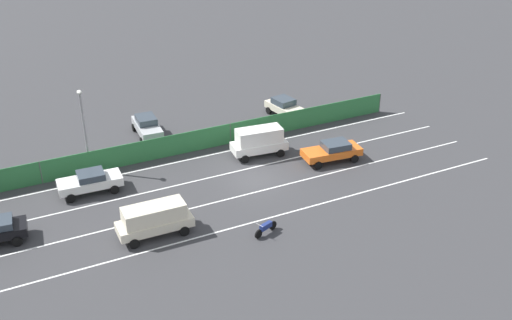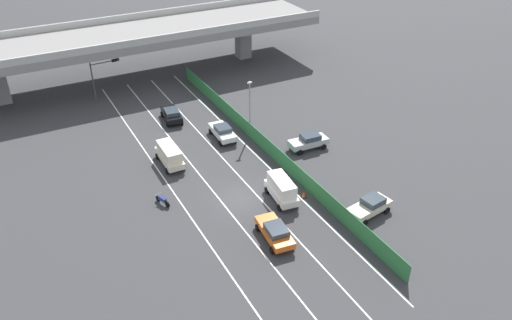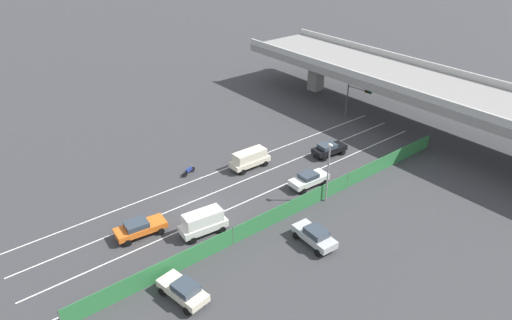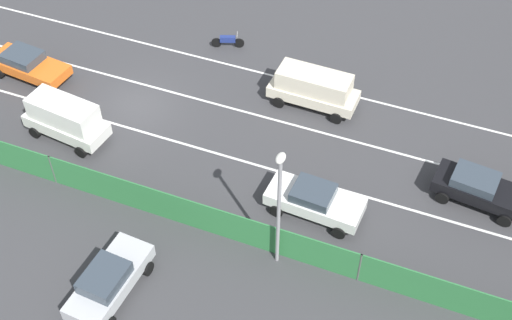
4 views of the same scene
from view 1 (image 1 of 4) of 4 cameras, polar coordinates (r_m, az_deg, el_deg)
name	(u,v)px [view 1 (image 1 of 4)]	position (r m, az deg, el deg)	size (l,w,h in m)	color
ground_plane	(255,179)	(45.26, -0.13, -1.81)	(300.00, 300.00, 0.00)	#38383A
lane_line_left_edge	(196,238)	(39.03, -5.58, -7.24)	(0.14, 49.27, 0.01)	silver
lane_line_mid_left	(178,212)	(41.74, -7.30, -4.81)	(0.14, 49.27, 0.01)	silver
lane_line_mid_right	(162,189)	(44.55, -8.80, -2.68)	(0.14, 49.27, 0.01)	silver
lane_line_right_edge	(147,169)	(47.44, -10.11, -0.80)	(0.14, 49.27, 0.01)	silver
green_fence	(142,152)	(48.11, -10.64, 0.76)	(0.10, 45.37, 1.79)	#2D753D
car_van_cream	(154,218)	(39.03, -9.46, -5.40)	(2.07, 4.80, 2.11)	beige
car_sedan_white	(90,181)	(44.81, -15.22, -1.92)	(2.17, 4.53, 1.57)	white
car_taxi_orange	(333,151)	(47.89, 7.16, 0.87)	(2.41, 4.76, 1.55)	orange
car_van_white	(259,141)	(48.18, 0.30, 1.83)	(2.33, 4.54, 2.29)	silver
motorcycle	(266,228)	(38.99, 0.92, -6.33)	(0.86, 1.87, 0.93)	black
parked_sedan_cream	(286,107)	(55.52, 2.77, 4.96)	(4.54, 2.55, 1.64)	beige
parked_wagon_silver	(147,126)	(52.45, -10.14, 3.18)	(4.41, 2.15, 1.69)	#B2B5B7
street_lamp	(84,123)	(46.33, -15.79, 3.36)	(0.60, 0.36, 6.54)	gray
traffic_cone	(255,140)	(50.55, -0.13, 1.86)	(0.47, 0.47, 0.61)	orange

